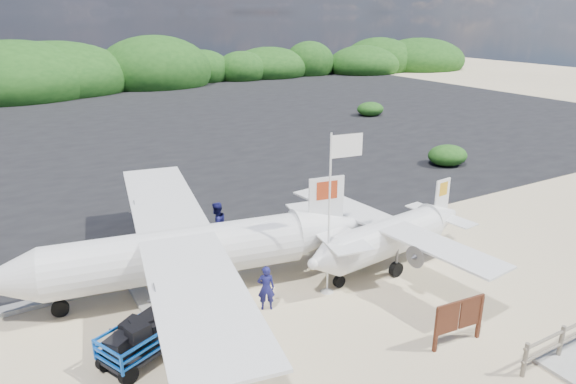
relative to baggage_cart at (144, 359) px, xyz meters
name	(u,v)px	position (x,y,z in m)	size (l,w,h in m)	color
ground	(319,315)	(5.27, -0.58, 0.00)	(160.00, 160.00, 0.00)	beige
asphalt_apron	(110,132)	(5.27, 29.42, 0.00)	(90.00, 50.00, 0.04)	#B2B2B2
vegetation_band	(64,92)	(5.27, 54.42, 0.00)	(124.00, 8.00, 4.40)	#B2B2B2
baggage_cart	(144,359)	(0.00, 0.00, 0.00)	(2.40, 1.37, 1.20)	blue
flagpole	(327,291)	(6.30, 0.49, 0.00)	(1.09, 0.45, 5.46)	white
signboard	(456,344)	(7.83, -3.76, 0.00)	(1.77, 0.17, 1.45)	#512717
crew_a	(266,288)	(4.04, 0.57, 0.75)	(0.55, 0.36, 1.50)	#161755
crew_b	(217,225)	(4.46, 5.53, 0.95)	(0.93, 0.72, 1.91)	#161755
crew_c	(346,240)	(8.20, 2.09, 0.82)	(0.97, 0.40, 1.65)	#161755
aircraft_large	(360,129)	(22.88, 20.25, 0.00)	(14.98, 14.98, 4.49)	#B2B2B2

